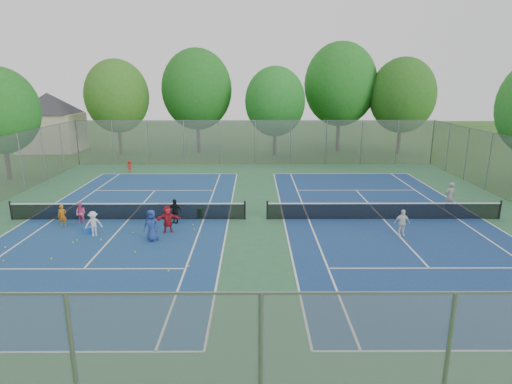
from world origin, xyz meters
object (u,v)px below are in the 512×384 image
Objects in this scene: net_left at (128,212)px; ball_crate at (89,230)px; ball_hopper at (200,213)px; instructor at (450,197)px; net_right at (384,211)px.

net_left reaches higher than ball_crate.
ball_crate is at bearing -154.15° from ball_hopper.
net_left is 3.91m from ball_hopper.
instructor reaches higher than ball_crate.
net_right is 36.40× the size of ball_crate.
ball_crate is at bearing -122.84° from net_left.
ball_crate is at bearing -2.03° from instructor.
net_right is (14.00, 0.00, 0.00)m from net_left.
net_left is 7.50× the size of instructor.
net_right is at bearing -2.40° from ball_hopper.
net_left is 18.37m from instructor.
ball_hopper is (3.88, 0.42, -0.19)m from net_left.
ball_hopper is at bearing -8.08° from instructor.
net_right is at bearing 7.71° from instructor.
net_right is at bearing 7.86° from ball_crate.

